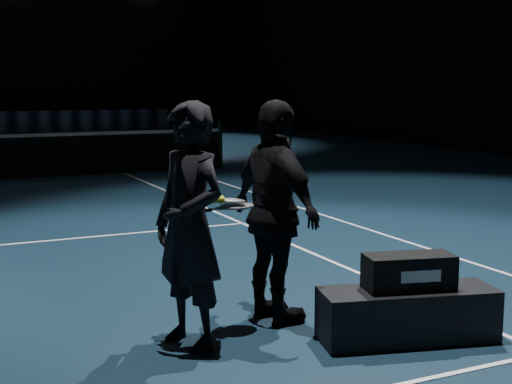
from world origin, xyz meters
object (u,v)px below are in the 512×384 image
at_px(racket_bag, 409,272).
at_px(player_b, 275,213).
at_px(racket_lower, 237,206).
at_px(player_a, 190,226).
at_px(player_bench, 407,315).
at_px(racket_upper, 229,201).
at_px(tennis_balls, 217,197).

bearing_deg(racket_bag, player_b, 144.83).
bearing_deg(racket_bag, racket_lower, 160.52).
relative_size(player_a, racket_lower, 2.71).
xyz_separation_m(player_bench, racket_lower, (-1.11, 0.74, 0.81)).
relative_size(player_a, player_b, 1.00).
distance_m(player_a, player_b, 0.85).
bearing_deg(racket_lower, player_a, -180.00).
height_order(racket_bag, player_a, player_a).
xyz_separation_m(player_bench, player_a, (-1.54, 0.62, 0.72)).
bearing_deg(racket_lower, player_b, -0.00).
distance_m(player_bench, player_a, 1.81).
height_order(player_bench, racket_upper, racket_upper).
relative_size(player_bench, tennis_balls, 11.30).
distance_m(player_bench, racket_bag, 0.34).
bearing_deg(racket_upper, tennis_balls, -170.43).
height_order(racket_lower, tennis_balls, tennis_balls).
relative_size(racket_bag, player_a, 0.37).
height_order(racket_bag, tennis_balls, tennis_balls).
relative_size(player_a, racket_upper, 2.71).
xyz_separation_m(player_bench, racket_upper, (-1.17, 0.76, 0.86)).
bearing_deg(tennis_balls, racket_upper, 28.27).
distance_m(player_bench, racket_upper, 1.64).
height_order(player_bench, player_a, player_a).
bearing_deg(player_b, racket_upper, 91.04).
bearing_deg(player_bench, player_b, 144.83).
bearing_deg(racket_bag, tennis_balls, 166.08).
distance_m(racket_bag, racket_lower, 1.41).
xyz_separation_m(racket_bag, tennis_balls, (-1.30, 0.69, 0.56)).
height_order(player_b, racket_upper, player_b).
height_order(player_bench, racket_lower, racket_lower).
distance_m(player_b, racket_upper, 0.47).
xyz_separation_m(player_a, player_b, (0.82, 0.22, 0.00)).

